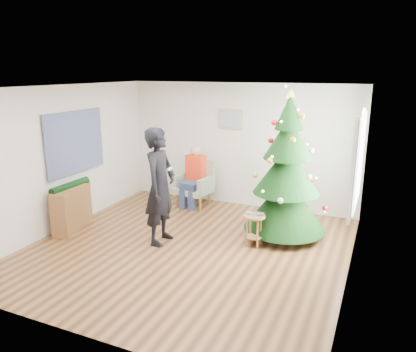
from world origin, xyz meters
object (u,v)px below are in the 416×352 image
at_px(christmas_tree, 287,172).
at_px(stool, 254,230).
at_px(standing_man, 160,186).
at_px(console, 72,208).
at_px(armchair, 195,189).

distance_m(christmas_tree, stool, 1.15).
distance_m(christmas_tree, standing_man, 2.16).
distance_m(standing_man, console, 1.89).
xyz_separation_m(stool, console, (-3.29, -0.61, 0.12)).
distance_m(stool, armchair, 2.37).
height_order(stool, armchair, armchair).
xyz_separation_m(stool, standing_man, (-1.50, -0.46, 0.70)).
bearing_deg(stool, standing_man, -162.89).
xyz_separation_m(armchair, standing_man, (0.32, -1.99, 0.62)).
distance_m(christmas_tree, console, 3.93).
height_order(stool, console, console).
bearing_deg(christmas_tree, standing_man, -149.28).
bearing_deg(christmas_tree, stool, -119.22).
bearing_deg(console, stool, -3.99).
height_order(christmas_tree, stool, christmas_tree).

